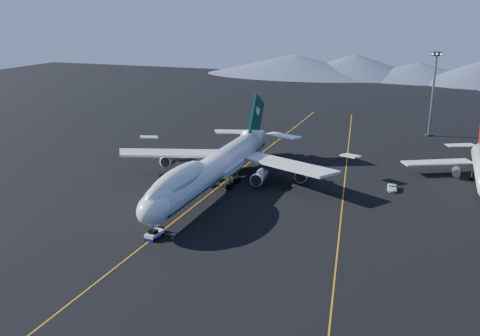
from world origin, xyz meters
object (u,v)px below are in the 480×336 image
(pushback_tug, at_px, (154,235))
(floodlight_mast, at_px, (433,94))
(boeing_747, at_px, (213,168))
(service_van, at_px, (392,188))

(pushback_tug, bearing_deg, floodlight_mast, 72.08)
(boeing_747, height_order, floodlight_mast, floodlight_mast)
(boeing_747, relative_size, floodlight_mast, 2.52)
(pushback_tug, height_order, service_van, pushback_tug)
(floodlight_mast, bearing_deg, boeing_747, -120.57)
(floodlight_mast, bearing_deg, pushback_tug, -113.27)
(service_van, bearing_deg, floodlight_mast, 79.36)
(boeing_747, bearing_deg, pushback_tug, -89.64)
(service_van, bearing_deg, boeing_747, -163.86)
(service_van, distance_m, floodlight_mast, 66.26)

